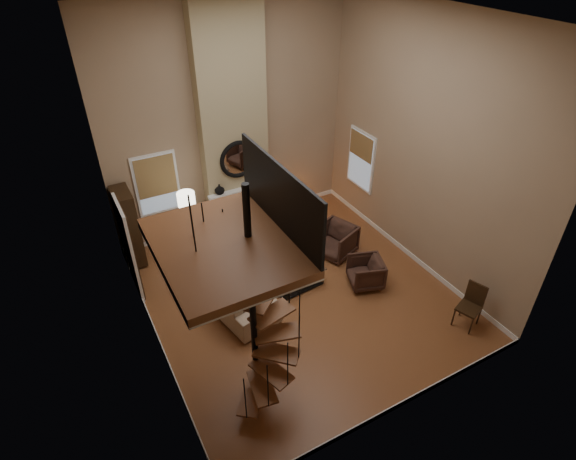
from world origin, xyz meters
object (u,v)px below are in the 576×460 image
armchair_near (337,239)px  coffee_table (298,277)px  sofa (227,287)px  floor_lamp (187,204)px  armchair_far (369,272)px  hutch (129,227)px  side_chair (472,303)px  accent_lamp (293,207)px

armchair_near → coffee_table: size_ratio=0.73×
sofa → floor_lamp: 2.13m
sofa → armchair_near: (2.97, 0.37, -0.04)m
armchair_near → armchair_far: (-0.07, -1.34, 0.00)m
armchair_far → armchair_near: bearing=-163.8°
hutch → side_chair: size_ratio=1.97×
armchair_near → floor_lamp: size_ratio=0.50×
armchair_near → armchair_far: armchair_near is taller
armchair_far → accent_lamp: bearing=-159.6°
sofa → floor_lamp: bearing=-8.6°
coffee_table → accent_lamp: accent_lamp is taller
hutch → floor_lamp: bearing=-19.7°
floor_lamp → coffee_table: bearing=-53.6°
sofa → coffee_table: size_ratio=2.08×
hutch → sofa: 2.76m
armchair_far → floor_lamp: bearing=-114.2°
accent_lamp → coffee_table: bearing=-117.0°
side_chair → armchair_far: bearing=119.2°
accent_lamp → armchair_near: bearing=-86.0°
hutch → coffee_table: hutch is taller
hutch → floor_lamp: 1.42m
sofa → armchair_far: size_ratio=3.44×
armchair_near → floor_lamp: floor_lamp is taller
sofa → accent_lamp: 3.63m
hutch → armchair_far: size_ratio=2.55×
sofa → side_chair: bearing=-137.5°
side_chair → hutch: bearing=135.8°
hutch → coffee_table: bearing=-42.6°
accent_lamp → side_chair: bearing=-77.8°
accent_lamp → side_chair: size_ratio=0.57×
hutch → side_chair: bearing=-44.2°
armchair_far → floor_lamp: size_ratio=0.42×
armchair_near → side_chair: 3.36m
sofa → hutch: bearing=18.8°
hutch → floor_lamp: size_ratio=1.06×
armchair_far → side_chair: (1.05, -1.87, 0.17)m
sofa → accent_lamp: (2.83, 2.27, -0.15)m
armchair_near → accent_lamp: bearing=162.9°
sofa → side_chair: 4.86m
sofa → armchair_near: 2.99m
side_chair → floor_lamp: bearing=130.6°
armchair_near → coffee_table: (-1.45, -0.69, -0.07)m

